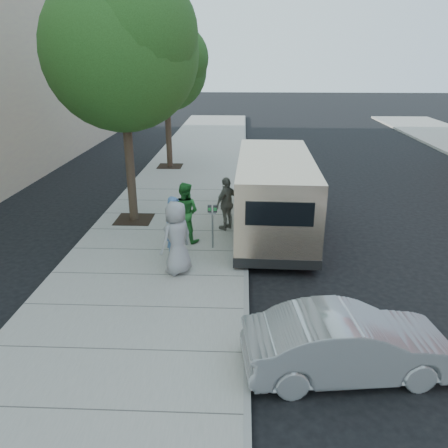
{
  "coord_description": "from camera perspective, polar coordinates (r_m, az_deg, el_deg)",
  "views": [
    {
      "loc": [
        1.31,
        -11.19,
        5.27
      ],
      "look_at": [
        0.84,
        -0.37,
        1.1
      ],
      "focal_mm": 35.0,
      "sensor_mm": 36.0,
      "label": 1
    }
  ],
  "objects": [
    {
      "name": "ground",
      "position": [
        12.44,
        -3.81,
        -4.06
      ],
      "size": [
        120.0,
        120.0,
        0.0
      ],
      "primitive_type": "plane",
      "color": "black",
      "rests_on": "ground"
    },
    {
      "name": "sidewalk",
      "position": [
        12.55,
        -8.37,
        -3.64
      ],
      "size": [
        5.0,
        60.0,
        0.15
      ],
      "primitive_type": "cube",
      "color": "gray",
      "rests_on": "ground"
    },
    {
      "name": "curb_face",
      "position": [
        12.34,
        2.86,
        -3.88
      ],
      "size": [
        0.12,
        60.0,
        0.16
      ],
      "primitive_type": "cube",
      "color": "gray",
      "rests_on": "ground"
    },
    {
      "name": "tree_near",
      "position": [
        14.05,
        -13.16,
        21.68
      ],
      "size": [
        4.62,
        4.6,
        7.53
      ],
      "color": "black",
      "rests_on": "sidewalk"
    },
    {
      "name": "tree_far",
      "position": [
        21.49,
        -7.52,
        19.87
      ],
      "size": [
        3.92,
        3.8,
        6.49
      ],
      "color": "black",
      "rests_on": "sidewalk"
    },
    {
      "name": "parking_meter",
      "position": [
        12.17,
        -1.52,
        0.88
      ],
      "size": [
        0.27,
        0.1,
        1.28
      ],
      "rotation": [
        0.0,
        0.0,
        0.05
      ],
      "color": "gray",
      "rests_on": "sidewalk"
    },
    {
      "name": "van",
      "position": [
        13.7,
        6.55,
        4.02
      ],
      "size": [
        2.37,
        6.63,
        2.44
      ],
      "rotation": [
        0.0,
        0.0,
        -0.03
      ],
      "color": "beige",
      "rests_on": "ground"
    },
    {
      "name": "sedan",
      "position": [
        8.15,
        15.96,
        -14.8
      ],
      "size": [
        3.8,
        1.72,
        1.21
      ],
      "primitive_type": "imported",
      "rotation": [
        0.0,
        0.0,
        1.7
      ],
      "color": "#9EA0A4",
      "rests_on": "ground"
    },
    {
      "name": "person_officer",
      "position": [
        11.7,
        -6.36,
        -0.46
      ],
      "size": [
        0.74,
        0.71,
        1.71
      ],
      "primitive_type": "imported",
      "rotation": [
        0.0,
        0.0,
        0.66
      ],
      "color": "#4C6FA1",
      "rests_on": "sidewalk"
    },
    {
      "name": "person_green_shirt",
      "position": [
        12.72,
        -5.14,
        1.55
      ],
      "size": [
        1.04,
        0.93,
        1.78
      ],
      "primitive_type": "imported",
      "rotation": [
        0.0,
        0.0,
        2.8
      ],
      "color": "#287B2F",
      "rests_on": "sidewalk"
    },
    {
      "name": "person_gray_shirt",
      "position": [
        10.82,
        -6.19,
        -1.83
      ],
      "size": [
        1.04,
        1.08,
        1.87
      ],
      "primitive_type": "imported",
      "rotation": [
        0.0,
        0.0,
        4.01
      ],
      "color": "gray",
      "rests_on": "sidewalk"
    },
    {
      "name": "person_striped_polo",
      "position": [
        13.6,
        0.37,
        2.71
      ],
      "size": [
        0.93,
        1.03,
        1.68
      ],
      "primitive_type": "imported",
      "rotation": [
        0.0,
        0.0,
        4.05
      ],
      "color": "slate",
      "rests_on": "sidewalk"
    }
  ]
}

